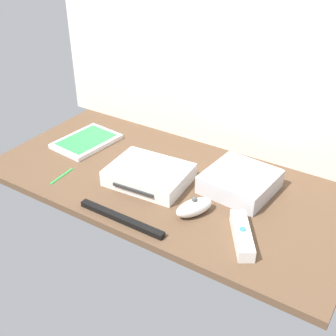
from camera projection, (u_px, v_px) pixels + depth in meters
The scene contains 9 objects.
ground_plane at pixel (168, 183), 119.48cm from camera, with size 100.00×48.00×2.00cm, color brown.
back_wall at pixel (216, 42), 119.61cm from camera, with size 110.00×1.20×64.00cm, color silver.
game_console at pixel (149, 175), 117.32cm from camera, with size 22.17×17.72×4.40cm.
mini_computer at pixel (240, 181), 113.83cm from camera, with size 18.40×18.40×5.30cm.
game_case at pixel (86, 141), 136.49cm from camera, with size 15.39×20.23×1.56cm.
remote_wand at pixel (242, 235), 97.45cm from camera, with size 11.03×14.40×3.40cm.
remote_nunchuk at pixel (194, 207), 105.26cm from camera, with size 8.40×10.91×5.10cm.
sensor_bar at pixel (120, 218), 103.87cm from camera, with size 24.00×1.80×1.40cm, color black.
stylus_pen at pixel (62, 175), 120.40cm from camera, with size 0.70×0.70×9.00cm, color green.
Camera 1 is at (53.30, -83.58, 65.84)cm, focal length 46.48 mm.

